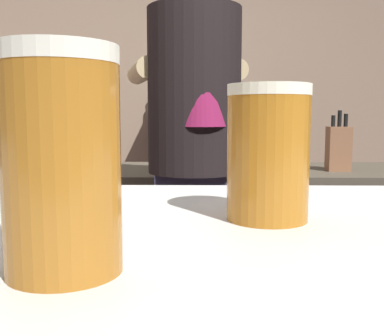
{
  "coord_description": "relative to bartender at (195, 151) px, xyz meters",
  "views": [
    {
      "loc": [
        0.28,
        -1.38,
        1.14
      ],
      "look_at": [
        0.27,
        -0.75,
        1.07
      ],
      "focal_mm": 41.84,
      "sensor_mm": 36.0,
      "label": 1
    }
  ],
  "objects": [
    {
      "name": "wall_back",
      "position": [
        -0.27,
        1.94,
        0.34
      ],
      "size": [
        5.2,
        0.1,
        2.7
      ],
      "primitive_type": "cube",
      "color": "#8D745F",
      "rests_on": "ground"
    },
    {
      "name": "prep_counter",
      "position": [
        0.08,
        0.46,
        -0.57
      ],
      "size": [
        2.1,
        0.6,
        0.89
      ],
      "primitive_type": "cube",
      "color": "#494236",
      "rests_on": "ground"
    },
    {
      "name": "back_shelf",
      "position": [
        0.05,
        1.66,
        -0.38
      ],
      "size": [
        0.79,
        0.36,
        1.25
      ],
      "primitive_type": "cube",
      "color": "#383A3A",
      "rests_on": "ground"
    },
    {
      "name": "bartender",
      "position": [
        0.0,
        0.0,
        0.0
      ],
      "size": [
        0.49,
        0.55,
        1.74
      ],
      "rotation": [
        0.0,
        0.0,
        1.83
      ],
      "color": "#2C283E",
      "rests_on": "ground"
    },
    {
      "name": "knife_block",
      "position": [
        0.65,
        0.39,
        -0.02
      ],
      "size": [
        0.1,
        0.08,
        0.27
      ],
      "color": "brown",
      "rests_on": "prep_counter"
    },
    {
      "name": "mixing_bowl",
      "position": [
        -0.66,
        0.37,
        -0.1
      ],
      "size": [
        0.19,
        0.19,
        0.05
      ],
      "primitive_type": "cylinder",
      "color": "beige",
      "rests_on": "prep_counter"
    },
    {
      "name": "chefs_knife",
      "position": [
        0.28,
        0.41,
        -0.12
      ],
      "size": [
        0.24,
        0.07,
        0.01
      ],
      "primitive_type": "cube",
      "rotation": [
        0.0,
        0.0,
        -0.16
      ],
      "color": "silver",
      "rests_on": "prep_counter"
    },
    {
      "name": "pint_glass_near",
      "position": [
        -0.07,
        -1.38,
        0.1
      ],
      "size": [
        0.07,
        0.07,
        0.14
      ],
      "color": "#A96720",
      "rests_on": "bar_counter"
    },
    {
      "name": "pint_glass_far",
      "position": [
        0.08,
        -1.24,
        0.1
      ],
      "size": [
        0.07,
        0.07,
        0.12
      ],
      "color": "#AC681E",
      "rests_on": "bar_counter"
    },
    {
      "name": "bottle_hot_sauce",
      "position": [
        -0.04,
        1.66,
        0.34
      ],
      "size": [
        0.07,
        0.07,
        0.25
      ],
      "color": "red",
      "rests_on": "back_shelf"
    },
    {
      "name": "bottle_olive_oil",
      "position": [
        0.24,
        1.69,
        0.34
      ],
      "size": [
        0.06,
        0.06,
        0.26
      ],
      "color": "#355098",
      "rests_on": "back_shelf"
    },
    {
      "name": "bottle_vinegar",
      "position": [
        -0.26,
        1.72,
        0.33
      ],
      "size": [
        0.07,
        0.07,
        0.22
      ],
      "color": "#4A7C3B",
      "rests_on": "back_shelf"
    },
    {
      "name": "bottle_soy",
      "position": [
        0.09,
        1.73,
        0.32
      ],
      "size": [
        0.06,
        0.06,
        0.2
      ],
      "color": "#2F639E",
      "rests_on": "back_shelf"
    }
  ]
}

